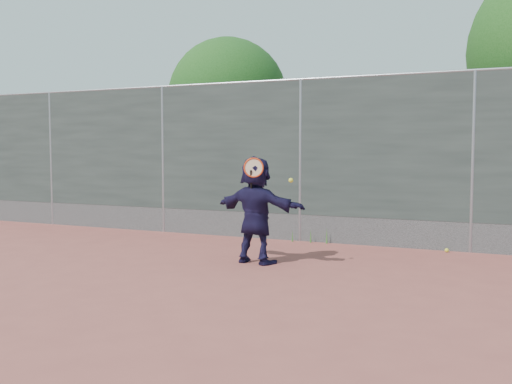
% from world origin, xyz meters
% --- Properties ---
extents(ground, '(80.00, 80.00, 0.00)m').
position_xyz_m(ground, '(0.00, 0.00, 0.00)').
color(ground, '#9E4C42').
rests_on(ground, ground).
extents(player, '(1.55, 0.72, 1.61)m').
position_xyz_m(player, '(0.08, 1.25, 0.81)').
color(player, '#181335').
rests_on(player, ground).
extents(ball_ground, '(0.07, 0.07, 0.07)m').
position_xyz_m(ball_ground, '(2.64, 3.35, 0.03)').
color(ball_ground, yellow).
rests_on(ball_ground, ground).
extents(fence, '(20.00, 0.06, 3.03)m').
position_xyz_m(fence, '(-0.00, 3.50, 1.58)').
color(fence, '#38423D').
rests_on(fence, ground).
extents(swing_action, '(0.73, 0.17, 0.51)m').
position_xyz_m(swing_action, '(0.19, 1.06, 1.41)').
color(swing_action, red).
rests_on(swing_action, ground).
extents(tree_left, '(3.15, 3.00, 4.53)m').
position_xyz_m(tree_left, '(-2.85, 6.55, 2.94)').
color(tree_left, '#382314').
rests_on(tree_left, ground).
extents(weed_clump, '(0.68, 0.07, 0.30)m').
position_xyz_m(weed_clump, '(0.29, 3.38, 0.13)').
color(weed_clump, '#387226').
rests_on(weed_clump, ground).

